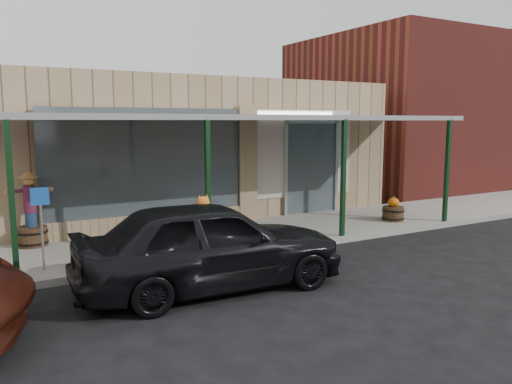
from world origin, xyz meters
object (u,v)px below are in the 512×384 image
barrel_pumpkin (393,212)px  parked_sedan (211,244)px  handicap_sign (41,217)px  barrel_scarecrow (31,221)px

barrel_pumpkin → parked_sedan: parked_sedan is taller
barrel_pumpkin → handicap_sign: 9.33m
barrel_pumpkin → barrel_scarecrow: bearing=168.7°
barrel_pumpkin → handicap_sign: handicap_sign is taller
parked_sedan → barrel_scarecrow: bearing=33.4°
barrel_scarecrow → handicap_sign: 2.19m
barrel_scarecrow → handicap_sign: (0.00, -2.15, 0.44)m
barrel_pumpkin → parked_sedan: bearing=-160.4°
barrel_pumpkin → handicap_sign: (-9.30, -0.29, 0.77)m
handicap_sign → barrel_pumpkin: bearing=6.0°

